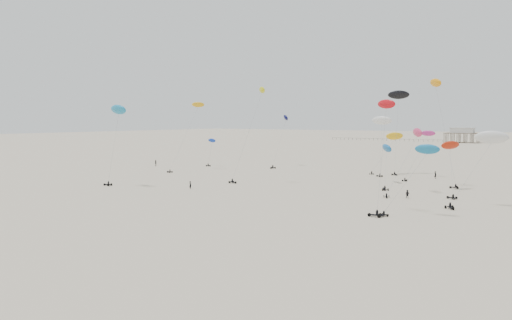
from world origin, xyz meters
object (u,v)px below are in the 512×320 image
Objects in this scene: pavilion_main at (462,136)px; rig_4 at (413,142)px; spectator_0 at (190,189)px; rig_8 at (451,154)px; rig_0 at (283,128)px.

pavilion_main is 1.32× the size of rig_4.
rig_4 is 7.92× the size of spectator_0.
pavilion_main is at bearing -102.04° from rig_4.
rig_8 reaches higher than spectator_0.
pavilion_main is 245.64m from rig_4.
rig_8 is at bearing -79.84° from pavilion_main.
rig_8 is at bearing 156.56° from rig_0.
rig_4 reaches higher than pavilion_main.
rig_4 is (36.21, -242.87, 6.36)m from pavilion_main.
rig_8 is at bearing -127.16° from spectator_0.
rig_4 reaches higher than spectator_0.
rig_4 is at bearing -81.52° from pavilion_main.
rig_0 is at bearing -94.50° from pavilion_main.
pavilion_main is 239.46m from rig_8.
rig_4 reaches higher than rig_8.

